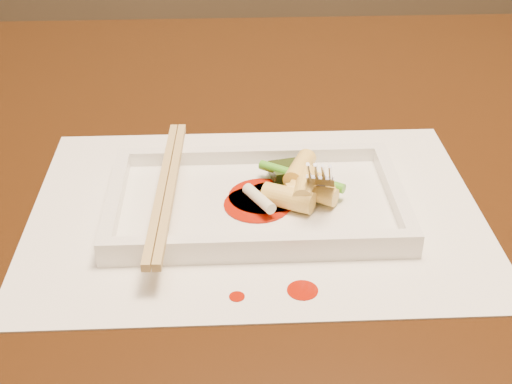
{
  "coord_description": "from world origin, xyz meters",
  "views": [
    {
      "loc": [
        -0.05,
        -0.63,
        1.1
      ],
      "look_at": [
        -0.03,
        -0.09,
        0.77
      ],
      "focal_mm": 50.0,
      "sensor_mm": 36.0,
      "label": 1
    }
  ],
  "objects_px": {
    "chopstick_a": "(162,187)",
    "fork": "(336,116)",
    "plate_base": "(256,205)",
    "table": "(278,241)",
    "placemat": "(256,210)"
  },
  "relations": [
    {
      "from": "table",
      "to": "plate_base",
      "type": "bearing_deg",
      "value": -106.89
    },
    {
      "from": "placemat",
      "to": "fork",
      "type": "height_order",
      "value": "fork"
    },
    {
      "from": "chopstick_a",
      "to": "fork",
      "type": "bearing_deg",
      "value": 6.75
    },
    {
      "from": "table",
      "to": "placemat",
      "type": "height_order",
      "value": "placemat"
    },
    {
      "from": "plate_base",
      "to": "fork",
      "type": "xyz_separation_m",
      "value": [
        0.07,
        0.02,
        0.08
      ]
    },
    {
      "from": "table",
      "to": "chopstick_a",
      "type": "bearing_deg",
      "value": -139.82
    },
    {
      "from": "placemat",
      "to": "chopstick_a",
      "type": "xyz_separation_m",
      "value": [
        -0.08,
        0.0,
        0.03
      ]
    },
    {
      "from": "table",
      "to": "placemat",
      "type": "xyz_separation_m",
      "value": [
        -0.03,
        -0.09,
        0.1
      ]
    },
    {
      "from": "chopstick_a",
      "to": "fork",
      "type": "xyz_separation_m",
      "value": [
        0.15,
        0.02,
        0.06
      ]
    },
    {
      "from": "table",
      "to": "fork",
      "type": "xyz_separation_m",
      "value": [
        0.04,
        -0.08,
        0.18
      ]
    },
    {
      "from": "fork",
      "to": "table",
      "type": "bearing_deg",
      "value": 119.05
    },
    {
      "from": "placemat",
      "to": "fork",
      "type": "xyz_separation_m",
      "value": [
        0.07,
        0.02,
        0.08
      ]
    },
    {
      "from": "table",
      "to": "placemat",
      "type": "relative_size",
      "value": 3.5
    },
    {
      "from": "table",
      "to": "fork",
      "type": "height_order",
      "value": "fork"
    },
    {
      "from": "table",
      "to": "plate_base",
      "type": "relative_size",
      "value": 5.38
    }
  ]
}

